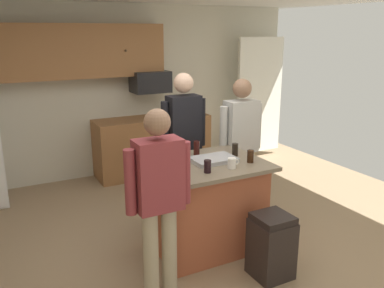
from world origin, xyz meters
name	(u,v)px	position (x,y,z in m)	size (l,w,h in m)	color
floor	(191,252)	(0.00, 0.00, 0.00)	(7.04, 7.04, 0.00)	#937A5B
back_wall	(107,92)	(0.00, 2.80, 1.30)	(6.40, 0.10, 2.60)	beige
french_door_window_panel	(259,96)	(2.60, 2.40, 1.10)	(0.90, 0.06, 2.00)	white
cabinet_run_upper	(81,51)	(-0.40, 2.60, 1.93)	(2.40, 0.38, 0.75)	#936038
cabinet_run_lower	(153,145)	(0.60, 2.48, 0.45)	(1.80, 0.63, 0.90)	#936038
microwave_over_range	(150,82)	(0.60, 2.50, 1.45)	(0.56, 0.40, 0.32)	black
kitchen_island	(206,205)	(0.19, 0.04, 0.47)	(1.18, 0.93, 0.93)	#AD5638
person_guest_by_door	(240,139)	(0.94, 0.53, 0.97)	(0.57, 0.22, 1.68)	#383842
person_host_foreground	(159,193)	(-0.54, -0.47, 0.94)	(0.57, 0.22, 1.63)	tan
person_guest_right	(184,135)	(0.34, 0.85, 1.01)	(0.57, 0.23, 1.74)	tan
glass_stout_tall	(156,155)	(-0.24, 0.32, 0.99)	(0.06, 0.06, 0.13)	black
tumbler_amber	(235,150)	(0.58, 0.11, 1.00)	(0.06, 0.06, 0.13)	black
mug_ceramic_white	(162,159)	(-0.22, 0.19, 0.98)	(0.13, 0.09, 0.11)	white
glass_pilsner	(207,166)	(0.06, -0.22, 0.99)	(0.07, 0.07, 0.12)	black
mug_blue_stoneware	(232,163)	(0.33, -0.22, 0.98)	(0.12, 0.08, 0.10)	white
glass_dark_ale	(197,148)	(0.22, 0.31, 1.01)	(0.06, 0.06, 0.16)	black
glass_short_whisky	(250,156)	(0.59, -0.15, 0.99)	(0.07, 0.07, 0.13)	black
serving_tray	(213,159)	(0.28, 0.05, 0.95)	(0.44, 0.30, 0.04)	#B7B7BC
trash_bin	(271,246)	(0.46, -0.70, 0.30)	(0.34, 0.34, 0.61)	black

